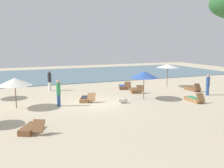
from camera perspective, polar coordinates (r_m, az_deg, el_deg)
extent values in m
plane|color=beige|center=(18.65, -3.62, -4.22)|extent=(60.00, 60.00, 0.00)
cube|color=slate|center=(34.92, -12.83, 1.88)|extent=(48.00, 16.00, 0.06)
cylinder|color=brown|center=(19.85, 6.99, -0.36)|extent=(0.06, 0.06, 2.10)
cone|color=#3359B2|center=(19.73, 7.03, 2.09)|extent=(2.07, 2.07, 0.49)
cylinder|color=brown|center=(18.21, -20.40, -1.96)|extent=(0.06, 0.06, 1.96)
cone|color=white|center=(18.08, -20.53, 0.48)|extent=(2.21, 2.21, 0.49)
cylinder|color=brown|center=(25.70, 12.04, 1.75)|extent=(0.06, 0.06, 2.18)
cone|color=white|center=(25.60, 12.11, 3.92)|extent=(2.11, 2.11, 0.32)
cube|color=brown|center=(13.45, -17.58, -9.33)|extent=(1.23, 1.61, 0.28)
cube|color=brown|center=(12.80, -15.91, -8.84)|extent=(0.72, 0.67, 0.56)
cube|color=brown|center=(24.50, 17.16, -1.06)|extent=(0.60, 1.50, 0.28)
cube|color=brown|center=(23.93, 18.26, -0.63)|extent=(0.57, 0.41, 0.59)
cube|color=brown|center=(22.75, 4.88, -1.44)|extent=(1.03, 1.61, 0.28)
cube|color=brown|center=(22.22, 6.17, -0.98)|extent=(0.69, 0.63, 0.53)
cube|color=brown|center=(24.38, 2.26, -0.70)|extent=(1.09, 1.62, 0.28)
cube|color=brown|center=(23.86, 3.47, -0.21)|extent=(0.68, 0.59, 0.58)
cube|color=#2D4C8C|center=(24.36, 2.26, -0.34)|extent=(0.85, 1.16, 0.03)
cube|color=olive|center=(20.02, 17.47, -3.29)|extent=(0.61, 1.51, 0.28)
cube|color=olive|center=(19.45, 18.85, -2.83)|extent=(0.57, 0.41, 0.59)
cube|color=#338C59|center=(19.99, 17.49, -2.86)|extent=(0.52, 1.05, 0.03)
cube|color=olive|center=(19.36, -5.95, -3.33)|extent=(1.17, 1.61, 0.28)
cube|color=olive|center=(18.79, -4.56, -2.81)|extent=(0.72, 0.67, 0.54)
cube|color=#26262D|center=(19.32, -5.96, -2.88)|extent=(0.90, 1.17, 0.03)
cylinder|color=#2D4C8C|center=(22.74, 20.20, -1.40)|extent=(0.26, 0.26, 0.73)
cylinder|color=#2D4C8C|center=(22.62, 20.30, 0.47)|extent=(0.30, 0.30, 0.77)
sphere|color=tan|center=(22.56, 20.37, 1.66)|extent=(0.21, 0.21, 0.21)
cylinder|color=white|center=(24.03, -13.50, -0.50)|extent=(0.36, 0.36, 0.77)
cylinder|color=#26262D|center=(23.92, -13.57, 1.36)|extent=(0.42, 0.42, 0.80)
sphere|color=brown|center=(23.86, -13.61, 2.54)|extent=(0.22, 0.22, 0.22)
cylinder|color=#2D4C8C|center=(18.07, -11.61, -3.55)|extent=(0.32, 0.32, 0.78)
cylinder|color=#338C59|center=(17.92, -11.69, -1.07)|extent=(0.38, 0.38, 0.81)
sphere|color=tan|center=(17.84, -11.74, 0.53)|extent=(0.22, 0.22, 0.22)
cube|color=silver|center=(18.65, 2.46, -4.15)|extent=(0.44, 0.25, 0.04)
ellipsoid|color=silver|center=(18.61, 2.46, -3.64)|extent=(0.73, 0.36, 0.32)
sphere|color=silver|center=(18.45, 1.58, -3.54)|extent=(0.22, 0.22, 0.22)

